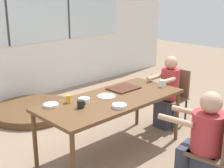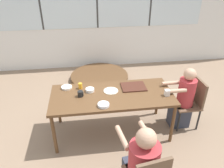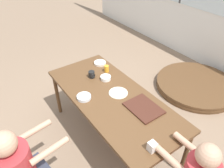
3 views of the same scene
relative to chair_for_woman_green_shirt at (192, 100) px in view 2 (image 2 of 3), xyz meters
name	(u,v)px [view 2 (image 2 of 3)]	position (x,y,z in m)	size (l,w,h in m)	color
ground_plane	(112,131)	(-1.34, -0.02, -0.50)	(16.00, 16.00, 0.00)	#8C725B
wall_back_with_windows	(97,11)	(-1.34, 2.62, 0.92)	(8.40, 0.08, 2.80)	silver
dining_table	(112,97)	(-1.34, -0.02, 0.17)	(1.85, 0.81, 0.72)	brown
chair_for_woman_green_shirt	(192,100)	(0.00, 0.00, 0.00)	(0.41, 0.41, 0.84)	brown
person_woman_green_shirt	(183,101)	(-0.16, 0.00, -0.01)	(0.51, 0.30, 1.07)	#333847
person_man_blue_shirt	(141,167)	(-1.16, -1.17, -0.03)	(0.43, 0.67, 1.05)	#333847
food_tray_dark	(133,87)	(-0.97, 0.14, 0.24)	(0.38, 0.30, 0.02)	#472319
coffee_mug	(81,94)	(-1.81, -0.01, 0.27)	(0.09, 0.08, 0.09)	black
juice_glass	(80,86)	(-1.81, 0.23, 0.27)	(0.06, 0.06, 0.09)	gold
milk_carton_small	(167,93)	(-0.53, -0.16, 0.28)	(0.07, 0.07, 0.10)	silver
bowl_white_shallow	(90,90)	(-1.66, 0.11, 0.25)	(0.13, 0.13, 0.05)	white
bowl_cereal	(103,105)	(-1.50, -0.30, 0.25)	(0.16, 0.16, 0.04)	silver
bowl_fruit	(67,87)	(-2.03, 0.26, 0.24)	(0.17, 0.17, 0.03)	silver
plate_tortillas	(111,91)	(-1.34, 0.08, 0.23)	(0.23, 0.23, 0.01)	beige
folded_table_stack	(99,77)	(-1.39, 1.82, -0.44)	(1.35, 1.35, 0.12)	brown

